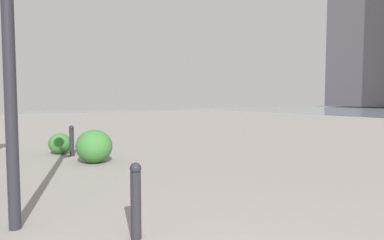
{
  "coord_description": "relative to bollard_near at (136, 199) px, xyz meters",
  "views": [
    {
      "loc": [
        -0.97,
        1.05,
        1.61
      ],
      "look_at": [
        9.11,
        -5.46,
        0.81
      ],
      "focal_mm": 31.01,
      "sensor_mm": 36.0,
      "label": 1
    }
  ],
  "objects": [
    {
      "name": "building_highrise",
      "position": [
        31.14,
        -62.85,
        14.77
      ],
      "size": [
        13.84,
        11.57,
        30.45
      ],
      "color": "#5B5660",
      "rests_on": "ground"
    },
    {
      "name": "shrub_round",
      "position": [
        6.57,
        -0.48,
        -0.16
      ],
      "size": [
        0.7,
        0.63,
        0.6
      ],
      "color": "#387533",
      "rests_on": "ground"
    },
    {
      "name": "bollard_near",
      "position": [
        0.0,
        0.0,
        0.0
      ],
      "size": [
        0.13,
        0.13,
        0.88
      ],
      "color": "#232328",
      "rests_on": "ground"
    },
    {
      "name": "shrub_low",
      "position": [
        4.72,
        -0.91,
        -0.05
      ],
      "size": [
        0.97,
        0.87,
        0.83
      ],
      "color": "#387533",
      "rests_on": "ground"
    },
    {
      "name": "bollard_mid",
      "position": [
        6.0,
        -0.67,
        -0.01
      ],
      "size": [
        0.13,
        0.13,
        0.85
      ],
      "color": "#232328",
      "rests_on": "ground"
    }
  ]
}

